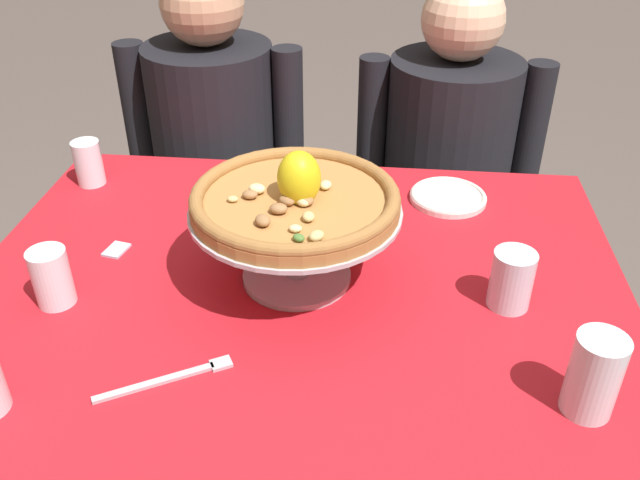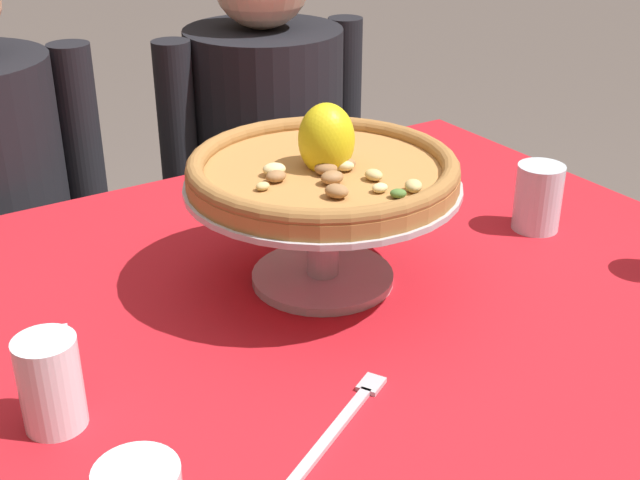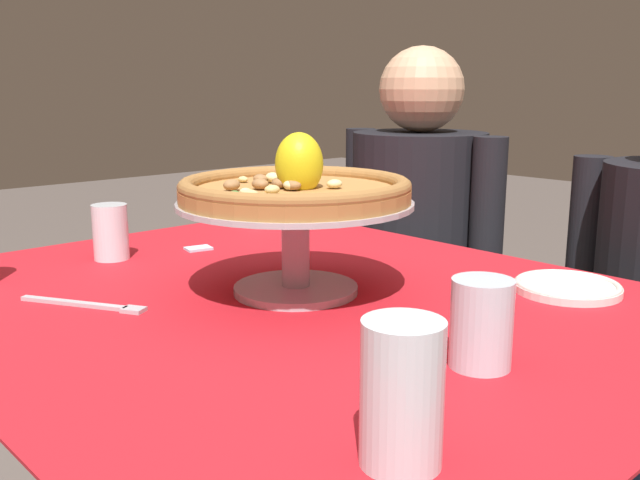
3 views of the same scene
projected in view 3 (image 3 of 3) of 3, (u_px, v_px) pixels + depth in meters
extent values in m
cylinder|color=brown|center=(279.00, 369.00, 1.81)|extent=(0.06, 0.06, 0.74)
cube|color=brown|center=(285.00, 306.00, 1.10)|extent=(1.15, 0.93, 0.02)
cube|color=red|center=(285.00, 297.00, 1.09)|extent=(1.19, 0.97, 0.00)
cylinder|color=#B7B7C1|center=(297.00, 289.00, 1.10)|extent=(0.20, 0.20, 0.01)
cylinder|color=#B7B7C1|center=(297.00, 247.00, 1.09)|extent=(0.04, 0.04, 0.13)
cylinder|color=#B7B7C1|center=(296.00, 204.00, 1.07)|extent=(0.37, 0.37, 0.01)
cylinder|color=#AD753D|center=(296.00, 195.00, 1.07)|extent=(0.36, 0.36, 0.02)
torus|color=olive|center=(296.00, 185.00, 1.07)|extent=(0.36, 0.36, 0.02)
ellipsoid|color=tan|center=(272.00, 190.00, 1.00)|extent=(0.02, 0.03, 0.01)
ellipsoid|color=#4C7533|center=(235.00, 194.00, 0.97)|extent=(0.03, 0.02, 0.01)
ellipsoid|color=beige|center=(335.00, 184.00, 1.06)|extent=(0.02, 0.03, 0.01)
ellipsoid|color=#996B42|center=(280.00, 183.00, 1.06)|extent=(0.04, 0.04, 0.02)
ellipsoid|color=beige|center=(246.00, 192.00, 0.99)|extent=(0.02, 0.02, 0.01)
ellipsoid|color=tan|center=(305.00, 182.00, 1.06)|extent=(0.04, 0.04, 0.02)
ellipsoid|color=#996B42|center=(260.00, 184.00, 1.05)|extent=(0.03, 0.03, 0.02)
ellipsoid|color=#996B42|center=(260.00, 179.00, 1.12)|extent=(0.03, 0.02, 0.01)
ellipsoid|color=#996B42|center=(292.00, 185.00, 1.04)|extent=(0.03, 0.03, 0.02)
ellipsoid|color=tan|center=(249.00, 195.00, 0.95)|extent=(0.03, 0.03, 0.01)
ellipsoid|color=beige|center=(299.00, 183.00, 1.06)|extent=(0.04, 0.03, 0.02)
ellipsoid|color=tan|center=(242.00, 179.00, 1.13)|extent=(0.02, 0.02, 0.01)
ellipsoid|color=beige|center=(292.00, 185.00, 1.04)|extent=(0.04, 0.04, 0.02)
ellipsoid|color=beige|center=(273.00, 177.00, 1.12)|extent=(0.04, 0.03, 0.02)
ellipsoid|color=beige|center=(311.00, 184.00, 1.07)|extent=(0.02, 0.02, 0.01)
ellipsoid|color=#996B42|center=(232.00, 185.00, 1.04)|extent=(0.04, 0.04, 0.02)
ellipsoid|color=yellow|center=(299.00, 164.00, 1.06)|extent=(0.08, 0.08, 0.10)
cylinder|color=silver|center=(402.00, 393.00, 0.59)|extent=(0.07, 0.07, 0.13)
cylinder|color=silver|center=(401.00, 439.00, 0.60)|extent=(0.06, 0.06, 0.05)
cylinder|color=white|center=(256.00, 201.00, 1.67)|extent=(0.06, 0.06, 0.10)
cylinder|color=silver|center=(256.00, 209.00, 1.67)|extent=(0.05, 0.05, 0.06)
cylinder|color=silver|center=(481.00, 323.00, 0.81)|extent=(0.07, 0.07, 0.10)
cylinder|color=silver|center=(480.00, 346.00, 0.81)|extent=(0.06, 0.06, 0.05)
cylinder|color=white|center=(110.00, 232.00, 1.31)|extent=(0.07, 0.07, 0.10)
cylinder|color=silver|center=(112.00, 248.00, 1.32)|extent=(0.06, 0.06, 0.04)
cylinder|color=white|center=(567.00, 288.00, 1.11)|extent=(0.16, 0.16, 0.01)
torus|color=silver|center=(568.00, 285.00, 1.11)|extent=(0.16, 0.16, 0.01)
cube|color=#B7B7C1|center=(74.00, 303.00, 1.04)|extent=(0.16, 0.10, 0.01)
cube|color=#B7B7C1|center=(134.00, 310.00, 1.01)|extent=(0.04, 0.04, 0.01)
cube|color=silver|center=(198.00, 248.00, 1.40)|extent=(0.05, 0.06, 0.00)
cube|color=black|center=(412.00, 411.00, 1.91)|extent=(0.28, 0.32, 0.44)
cylinder|color=black|center=(417.00, 237.00, 1.81)|extent=(0.34, 0.34, 0.54)
sphere|color=tan|center=(422.00, 89.00, 1.73)|extent=(0.21, 0.21, 0.21)
cylinder|color=black|center=(360.00, 211.00, 1.95)|extent=(0.08, 0.08, 0.45)
cylinder|color=black|center=(486.00, 234.00, 1.65)|extent=(0.08, 0.08, 0.45)
cylinder|color=black|center=(586.00, 251.00, 1.53)|extent=(0.08, 0.08, 0.41)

